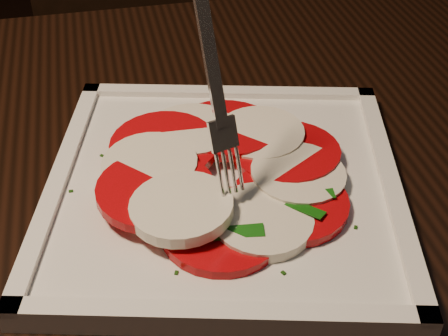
{
  "coord_description": "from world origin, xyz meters",
  "views": [
    {
      "loc": [
        -0.17,
        -0.45,
        1.1
      ],
      "look_at": [
        -0.13,
        -0.05,
        0.78
      ],
      "focal_mm": 50.0,
      "sensor_mm": 36.0,
      "label": 1
    }
  ],
  "objects_px": {
    "table": "(286,262)",
    "plate": "(224,189)",
    "fork": "(206,62)",
    "chair": "(138,26)"
  },
  "relations": [
    {
      "from": "table",
      "to": "plate",
      "type": "distance_m",
      "value": 0.12
    },
    {
      "from": "table",
      "to": "fork",
      "type": "xyz_separation_m",
      "value": [
        -0.08,
        -0.01,
        0.23
      ]
    },
    {
      "from": "fork",
      "to": "table",
      "type": "bearing_deg",
      "value": -12.65
    },
    {
      "from": "plate",
      "to": "fork",
      "type": "height_order",
      "value": "fork"
    },
    {
      "from": "fork",
      "to": "plate",
      "type": "bearing_deg",
      "value": -0.3
    },
    {
      "from": "plate",
      "to": "table",
      "type": "bearing_deg",
      "value": 7.0
    },
    {
      "from": "plate",
      "to": "fork",
      "type": "relative_size",
      "value": 1.56
    },
    {
      "from": "table",
      "to": "chair",
      "type": "bearing_deg",
      "value": 100.41
    },
    {
      "from": "chair",
      "to": "plate",
      "type": "height_order",
      "value": "chair"
    },
    {
      "from": "chair",
      "to": "fork",
      "type": "distance_m",
      "value": 0.87
    }
  ]
}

